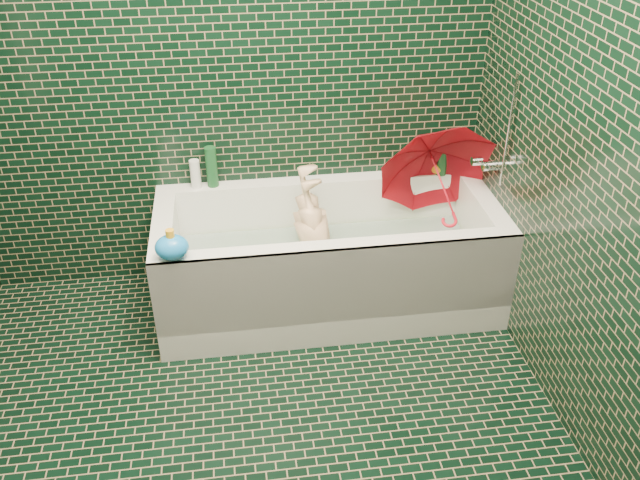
{
  "coord_description": "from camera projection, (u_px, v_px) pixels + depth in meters",
  "views": [
    {
      "loc": [
        0.0,
        -1.82,
        2.19
      ],
      "look_at": [
        0.38,
        0.82,
        0.5
      ],
      "focal_mm": 38.0,
      "sensor_mm": 36.0,
      "label": 1
    }
  ],
  "objects": [
    {
      "name": "floor",
      "position": [
        255.0,
        464.0,
        2.69
      ],
      "size": [
        2.8,
        2.8,
        0.0
      ],
      "primitive_type": "plane",
      "color": "black",
      "rests_on": "ground"
    },
    {
      "name": "wall_back",
      "position": [
        223.0,
        48.0,
        3.19
      ],
      "size": [
        2.8,
        0.0,
        2.8
      ],
      "primitive_type": "plane",
      "rotation": [
        1.57,
        0.0,
        0.0
      ],
      "color": "black",
      "rests_on": "floor"
    },
    {
      "name": "wall_right",
      "position": [
        639.0,
        158.0,
        2.17
      ],
      "size": [
        0.0,
        2.8,
        2.8
      ],
      "primitive_type": "plane",
      "rotation": [
        1.57,
        0.0,
        -1.57
      ],
      "color": "black",
      "rests_on": "floor"
    },
    {
      "name": "bathtub",
      "position": [
        329.0,
        268.0,
        3.47
      ],
      "size": [
        1.7,
        0.75,
        0.55
      ],
      "color": "white",
      "rests_on": "floor"
    },
    {
      "name": "bath_mat",
      "position": [
        328.0,
        275.0,
        3.51
      ],
      "size": [
        1.35,
        0.47,
        0.01
      ],
      "primitive_type": "cube",
      "color": "green",
      "rests_on": "bathtub"
    },
    {
      "name": "water",
      "position": [
        328.0,
        252.0,
        3.44
      ],
      "size": [
        1.48,
        0.53,
        0.0
      ],
      "primitive_type": "cube",
      "color": "silver",
      "rests_on": "bathtub"
    },
    {
      "name": "faucet",
      "position": [
        495.0,
        158.0,
        3.28
      ],
      "size": [
        0.18,
        0.19,
        0.55
      ],
      "color": "silver",
      "rests_on": "wall_right"
    },
    {
      "name": "child",
      "position": [
        319.0,
        249.0,
        3.44
      ],
      "size": [
        0.9,
        0.38,
        0.31
      ],
      "primitive_type": "imported",
      "rotation": [
        -1.45,
        0.0,
        -1.65
      ],
      "color": "beige",
      "rests_on": "bathtub"
    },
    {
      "name": "umbrella",
      "position": [
        442.0,
        185.0,
        3.38
      ],
      "size": [
        0.69,
        0.74,
        0.78
      ],
      "primitive_type": "imported",
      "rotation": [
        0.4,
        -0.15,
        0.0
      ],
      "color": "red",
      "rests_on": "bathtub"
    },
    {
      "name": "soap_bottle_a",
      "position": [
        467.0,
        172.0,
        3.65
      ],
      "size": [
        0.12,
        0.12,
        0.23
      ],
      "primitive_type": "imported",
      "rotation": [
        0.0,
        0.0,
        0.44
      ],
      "color": "white",
      "rests_on": "bathtub"
    },
    {
      "name": "soap_bottle_b",
      "position": [
        453.0,
        173.0,
        3.64
      ],
      "size": [
        0.13,
        0.13,
        0.21
      ],
      "primitive_type": "imported",
      "rotation": [
        0.0,
        0.0,
        -0.41
      ],
      "color": "#531C6A",
      "rests_on": "bathtub"
    },
    {
      "name": "soap_bottle_c",
      "position": [
        439.0,
        173.0,
        3.63
      ],
      "size": [
        0.14,
        0.14,
        0.15
      ],
      "primitive_type": "imported",
      "rotation": [
        0.0,
        0.0,
        0.21
      ],
      "color": "#144621",
      "rests_on": "bathtub"
    },
    {
      "name": "bottle_right_tall",
      "position": [
        442.0,
        157.0,
        3.57
      ],
      "size": [
        0.07,
        0.07,
        0.2
      ],
      "primitive_type": "cylinder",
      "rotation": [
        0.0,
        0.0,
        -0.4
      ],
      "color": "#144621",
      "rests_on": "bathtub"
    },
    {
      "name": "bottle_right_pump",
      "position": [
        468.0,
        155.0,
        3.61
      ],
      "size": [
        0.05,
        0.05,
        0.19
      ],
      "primitive_type": "cylinder",
      "rotation": [
        0.0,
        0.0,
        0.06
      ],
      "color": "silver",
      "rests_on": "bathtub"
    },
    {
      "name": "bottle_left_tall",
      "position": [
        212.0,
        167.0,
        3.46
      ],
      "size": [
        0.06,
        0.06,
        0.21
      ],
      "primitive_type": "cylinder",
      "rotation": [
        0.0,
        0.0,
        -0.08
      ],
      "color": "#144621",
      "rests_on": "bathtub"
    },
    {
      "name": "bottle_left_short",
      "position": [
        195.0,
        174.0,
        3.46
      ],
      "size": [
        0.06,
        0.06,
        0.15
      ],
      "primitive_type": "cylinder",
      "rotation": [
        0.0,
        0.0,
        -0.28
      ],
      "color": "white",
      "rests_on": "bathtub"
    },
    {
      "name": "rubber_duck",
      "position": [
        439.0,
        167.0,
        3.61
      ],
      "size": [
        0.11,
        0.08,
        0.09
      ],
      "rotation": [
        0.0,
        0.0,
        0.25
      ],
      "color": "#F1A318",
      "rests_on": "bathtub"
    },
    {
      "name": "bath_toy",
      "position": [
        172.0,
        247.0,
        2.9
      ],
      "size": [
        0.17,
        0.15,
        0.14
      ],
      "rotation": [
        0.0,
        0.0,
        -0.19
      ],
      "color": "#187DDE",
      "rests_on": "bathtub"
    }
  ]
}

